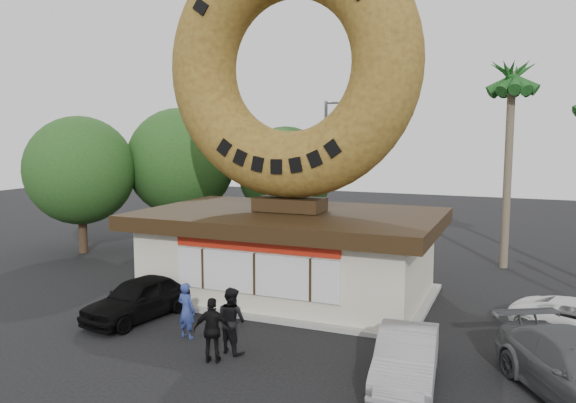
# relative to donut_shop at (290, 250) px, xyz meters

# --- Properties ---
(ground) EXTENTS (90.00, 90.00, 0.00)m
(ground) POSITION_rel_donut_shop_xyz_m (0.00, -5.98, -1.77)
(ground) COLOR black
(ground) RESTS_ON ground
(donut_shop) EXTENTS (11.20, 7.20, 3.80)m
(donut_shop) POSITION_rel_donut_shop_xyz_m (0.00, 0.00, 0.00)
(donut_shop) COLOR beige
(donut_shop) RESTS_ON ground
(giant_donut) EXTENTS (9.85, 2.51, 9.85)m
(giant_donut) POSITION_rel_donut_shop_xyz_m (0.00, 0.02, 6.96)
(giant_donut) COLOR olive
(giant_donut) RESTS_ON donut_shop
(tree_west) EXTENTS (6.00, 6.00, 7.65)m
(tree_west) POSITION_rel_donut_shop_xyz_m (-9.50, 7.02, 2.87)
(tree_west) COLOR #473321
(tree_west) RESTS_ON ground
(tree_mid) EXTENTS (5.20, 5.20, 6.63)m
(tree_mid) POSITION_rel_donut_shop_xyz_m (-4.00, 9.02, 2.25)
(tree_mid) COLOR #473321
(tree_mid) RESTS_ON ground
(tree_far) EXTENTS (5.60, 5.60, 7.14)m
(tree_far) POSITION_rel_donut_shop_xyz_m (-13.00, 3.02, 2.56)
(tree_far) COLOR #473321
(tree_far) RESTS_ON ground
(palm_near) EXTENTS (2.60, 2.60, 9.75)m
(palm_near) POSITION_rel_donut_shop_xyz_m (7.50, 8.02, 6.65)
(palm_near) COLOR #726651
(palm_near) RESTS_ON ground
(street_lamp) EXTENTS (2.11, 0.20, 8.00)m
(street_lamp) POSITION_rel_donut_shop_xyz_m (-1.86, 10.02, 2.72)
(street_lamp) COLOR #59595E
(street_lamp) RESTS_ON ground
(person_left) EXTENTS (0.69, 0.51, 1.73)m
(person_left) POSITION_rel_donut_shop_xyz_m (-1.15, -5.46, -0.90)
(person_left) COLOR navy
(person_left) RESTS_ON ground
(person_center) EXTENTS (1.10, 0.98, 1.90)m
(person_center) POSITION_rel_donut_shop_xyz_m (0.67, -5.93, -0.82)
(person_center) COLOR black
(person_center) RESTS_ON ground
(person_right) EXTENTS (1.14, 0.75, 1.81)m
(person_right) POSITION_rel_donut_shop_xyz_m (0.54, -6.75, -0.86)
(person_right) COLOR black
(person_right) RESTS_ON ground
(car_black) EXTENTS (2.34, 4.36, 1.41)m
(car_black) POSITION_rel_donut_shop_xyz_m (-3.64, -4.53, -1.06)
(car_black) COLOR black
(car_black) RESTS_ON ground
(car_silver) EXTENTS (1.84, 4.22, 1.35)m
(car_silver) POSITION_rel_donut_shop_xyz_m (5.67, -6.03, -1.09)
(car_silver) COLOR #939297
(car_silver) RESTS_ON ground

